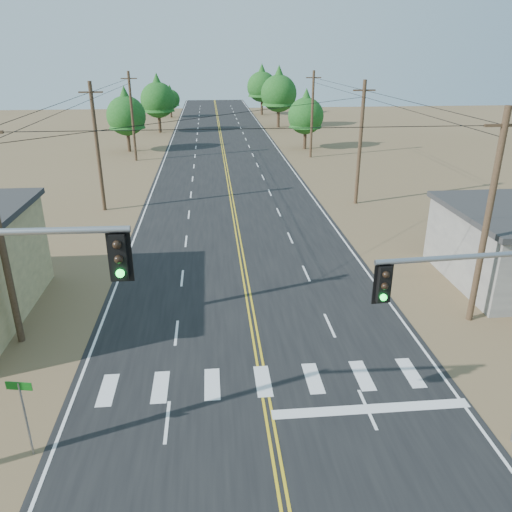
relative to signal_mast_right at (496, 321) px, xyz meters
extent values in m
cube|color=black|center=(-6.40, 26.11, -4.74)|extent=(15.00, 200.00, 0.02)
cylinder|color=#4C3826|center=(-16.90, 8.11, 0.25)|extent=(0.30, 0.30, 10.00)
cylinder|color=#4C3826|center=(-16.90, 28.11, 0.25)|extent=(0.30, 0.30, 10.00)
cube|color=#4C3826|center=(-16.90, 28.11, 4.45)|extent=(1.80, 0.12, 0.12)
cylinder|color=#4C3826|center=(-16.90, 48.11, 0.25)|extent=(0.30, 0.30, 10.00)
cube|color=#4C3826|center=(-16.90, 48.11, 4.45)|extent=(1.80, 0.12, 0.12)
cylinder|color=#4C3826|center=(4.10, 8.11, 0.25)|extent=(0.30, 0.30, 10.00)
cube|color=#4C3826|center=(4.10, 8.11, 4.45)|extent=(1.80, 0.12, 0.12)
cylinder|color=#4C3826|center=(4.10, 28.11, 0.25)|extent=(0.30, 0.30, 10.00)
cube|color=#4C3826|center=(4.10, 28.11, 4.45)|extent=(1.80, 0.12, 0.12)
cylinder|color=#4C3826|center=(4.10, 48.11, 0.25)|extent=(0.30, 0.30, 10.00)
cube|color=#4C3826|center=(4.10, 48.11, 4.45)|extent=(1.80, 0.12, 0.12)
cube|color=black|center=(-10.57, -0.03, 2.46)|extent=(0.40, 0.34, 1.23)
sphere|color=black|center=(-10.56, -0.23, 2.85)|extent=(0.22, 0.22, 0.22)
sphere|color=black|center=(-10.56, -0.23, 2.46)|extent=(0.22, 0.22, 0.22)
sphere|color=#0CE533|center=(-10.56, -0.23, 2.07)|extent=(0.22, 0.22, 0.22)
cylinder|color=gray|center=(-1.16, -0.07, 2.11)|extent=(5.52, 0.52, 0.15)
cube|color=black|center=(-3.62, -0.23, 1.48)|extent=(0.36, 0.31, 1.06)
sphere|color=black|center=(-3.63, -0.41, 1.82)|extent=(0.19, 0.19, 0.19)
sphere|color=black|center=(-3.63, -0.41, 1.48)|extent=(0.19, 0.19, 0.19)
sphere|color=#0CE533|center=(-3.63, -0.41, 1.14)|extent=(0.19, 0.19, 0.19)
cylinder|color=gray|center=(-14.20, 1.01, -3.37)|extent=(0.07, 0.07, 2.77)
cube|color=#0C5912|center=(-14.20, 1.01, -2.10)|extent=(0.82, 0.19, 0.28)
cylinder|color=#3F2D1E|center=(-18.51, 54.07, -3.29)|extent=(0.43, 0.43, 2.93)
cone|color=#164E16|center=(-18.51, 54.07, 0.78)|extent=(4.56, 4.56, 5.21)
sphere|color=#164E16|center=(-18.51, 54.07, -0.28)|extent=(4.88, 4.88, 4.88)
cylinder|color=#3F2D1E|center=(-15.93, 70.18, -3.13)|extent=(0.48, 0.48, 3.24)
cone|color=#164E16|center=(-15.93, 70.18, 1.37)|extent=(5.04, 5.04, 5.77)
sphere|color=#164E16|center=(-15.93, 70.18, 0.20)|extent=(5.41, 5.41, 5.41)
cylinder|color=#3F2D1E|center=(-15.40, 89.60, -3.65)|extent=(0.39, 0.39, 2.21)
cone|color=#164E16|center=(-15.40, 89.60, -0.57)|extent=(3.44, 3.44, 3.94)
sphere|color=#164E16|center=(-15.40, 89.60, -1.37)|extent=(3.69, 3.69, 3.69)
cylinder|color=#3F2D1E|center=(4.41, 53.74, -3.36)|extent=(0.44, 0.44, 2.78)
cone|color=#164E16|center=(4.41, 53.74, 0.49)|extent=(4.32, 4.32, 4.94)
sphere|color=#164E16|center=(4.41, 53.74, -0.51)|extent=(4.63, 4.63, 4.63)
cylinder|color=#3F2D1E|center=(3.63, 74.20, -2.96)|extent=(0.49, 0.49, 3.59)
cone|color=#164E16|center=(3.63, 74.20, 2.03)|extent=(5.59, 5.59, 6.39)
sphere|color=#164E16|center=(3.63, 74.20, 0.73)|extent=(5.99, 5.99, 5.99)
cylinder|color=#3F2D1E|center=(2.71, 92.50, -2.99)|extent=(0.48, 0.48, 3.53)
cone|color=#164E16|center=(2.71, 92.50, 1.92)|extent=(5.50, 5.50, 6.28)
sphere|color=#164E16|center=(2.71, 92.50, 0.65)|extent=(5.89, 5.89, 5.89)
camera|label=1|loc=(-8.18, -12.07, 7.31)|focal=35.00mm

